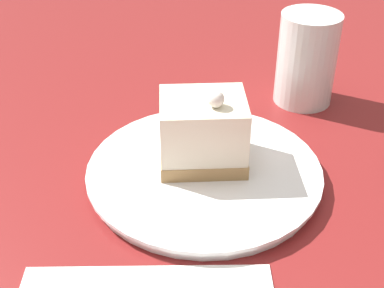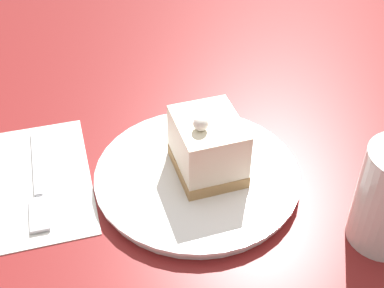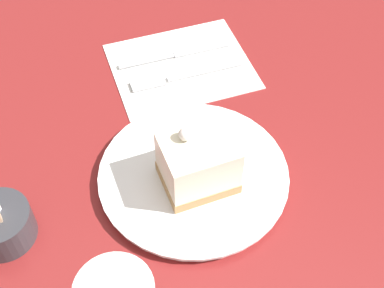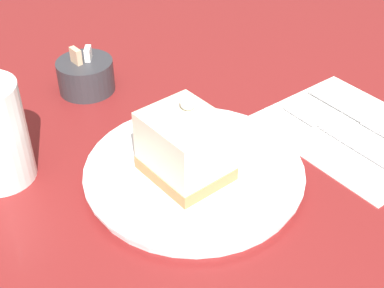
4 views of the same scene
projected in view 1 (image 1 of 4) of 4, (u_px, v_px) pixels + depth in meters
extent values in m
plane|color=maroon|center=(179.00, 160.00, 0.61)|extent=(4.00, 4.00, 0.00)
cylinder|color=white|center=(204.00, 173.00, 0.58)|extent=(0.24, 0.24, 0.02)
cylinder|color=white|center=(204.00, 169.00, 0.58)|extent=(0.25, 0.25, 0.00)
cube|color=#AD8451|center=(203.00, 154.00, 0.58)|extent=(0.10, 0.11, 0.02)
cube|color=#EFE5C6|center=(203.00, 125.00, 0.56)|extent=(0.10, 0.11, 0.06)
sphere|color=white|center=(216.00, 99.00, 0.53)|extent=(0.02, 0.02, 0.02)
cylinder|color=silver|center=(307.00, 59.00, 0.70)|extent=(0.08, 0.08, 0.12)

